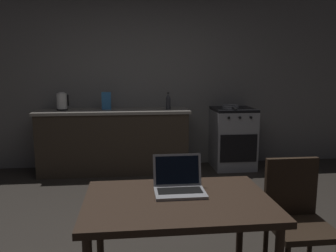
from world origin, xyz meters
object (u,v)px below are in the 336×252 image
object	(u,v)px
chair	(296,214)
bottle	(168,101)
dining_table	(178,211)
electric_kettle	(62,102)
stove_oven	(233,138)
laptop	(179,185)
frying_pan	(231,107)
cereal_box	(106,101)

from	to	relation	value
chair	bottle	bearing A→B (deg)	108.88
dining_table	bottle	distance (m)	2.96
dining_table	electric_kettle	world-z (taller)	electric_kettle
stove_oven	laptop	bearing A→B (deg)	-113.27
electric_kettle	chair	bearing A→B (deg)	-53.49
electric_kettle	bottle	xyz separation A→B (m)	(1.50, -0.05, -0.01)
electric_kettle	frying_pan	xyz separation A→B (m)	(2.43, -0.03, -0.10)
stove_oven	laptop	distance (m)	3.12
bottle	frying_pan	distance (m)	0.94
dining_table	chair	xyz separation A→B (m)	(0.85, 0.16, -0.14)
stove_oven	dining_table	distance (m)	3.23
bottle	cereal_box	bearing A→B (deg)	175.48
stove_oven	dining_table	bearing A→B (deg)	-112.82
stove_oven	chair	world-z (taller)	stove_oven
dining_table	bottle	bearing A→B (deg)	84.83
dining_table	cereal_box	size ratio (longest dim) A/B	4.56
stove_oven	laptop	world-z (taller)	laptop
stove_oven	bottle	bearing A→B (deg)	-177.24
frying_pan	stove_oven	bearing A→B (deg)	25.02
stove_oven	electric_kettle	size ratio (longest dim) A/B	3.59
dining_table	laptop	size ratio (longest dim) A/B	3.56
laptop	frying_pan	size ratio (longest dim) A/B	0.74
chair	cereal_box	size ratio (longest dim) A/B	3.50
stove_oven	cereal_box	size ratio (longest dim) A/B	3.65
chair	stove_oven	bearing A→B (deg)	88.84
laptop	cereal_box	xyz separation A→B (m)	(-0.64, 2.88, 0.28)
laptop	bottle	bearing A→B (deg)	78.54
dining_table	stove_oven	bearing A→B (deg)	67.18
chair	cereal_box	xyz separation A→B (m)	(-1.47, 2.84, 0.54)
laptop	cereal_box	distance (m)	2.96
chair	electric_kettle	distance (m)	3.55
electric_kettle	cereal_box	world-z (taller)	electric_kettle
chair	laptop	distance (m)	0.87
stove_oven	dining_table	world-z (taller)	stove_oven
electric_kettle	cereal_box	xyz separation A→B (m)	(0.62, 0.02, 0.00)
chair	bottle	xyz separation A→B (m)	(-0.59, 2.77, 0.53)
laptop	cereal_box	size ratio (longest dim) A/B	1.28
stove_oven	chair	size ratio (longest dim) A/B	1.04
stove_oven	cereal_box	world-z (taller)	cereal_box
dining_table	cereal_box	bearing A→B (deg)	101.70
laptop	cereal_box	world-z (taller)	cereal_box
dining_table	frying_pan	xyz separation A→B (m)	(1.20, 2.95, 0.30)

